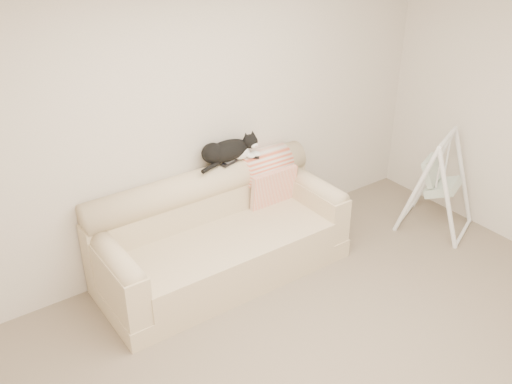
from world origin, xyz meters
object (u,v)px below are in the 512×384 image
Objects in this scene: remote_b at (250,157)px; baby_swing at (439,182)px; tuxedo_cat at (228,151)px; sofa at (218,236)px; remote_a at (230,162)px.

remote_b is 0.17× the size of baby_swing.
remote_b is 1.92m from baby_swing.
sofa is at bearing -138.89° from tuxedo_cat.
tuxedo_cat reaches higher than sofa.
remote_a is at bearing -91.82° from tuxedo_cat.
tuxedo_cat is at bearing 41.11° from sofa.
tuxedo_cat is (0.28, 0.25, 0.66)m from sofa.
baby_swing is at bearing -24.18° from remote_a.
tuxedo_cat is (0.00, 0.03, 0.10)m from remote_a.
remote_b is (0.21, -0.01, -0.00)m from remote_a.
tuxedo_cat reaches higher than baby_swing.
sofa is at bearing 163.86° from baby_swing.
remote_a is 0.30× the size of tuxedo_cat.
remote_b is 0.24m from tuxedo_cat.
sofa is at bearing -142.06° from remote_a.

